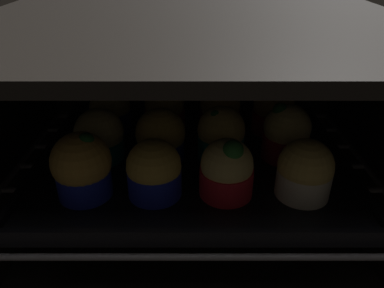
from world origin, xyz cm
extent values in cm
cube|color=black|center=(0.00, 22.00, -0.75)|extent=(59.00, 47.00, 1.50)
cube|color=black|center=(0.00, 22.00, 34.75)|extent=(59.00, 47.00, 1.50)
cube|color=black|center=(0.00, 44.75, 17.00)|extent=(59.00, 1.50, 34.00)
cube|color=black|center=(-28.75, 22.00, 17.00)|extent=(1.50, 47.00, 34.00)
cube|color=black|center=(28.75, 22.00, 17.00)|extent=(1.50, 47.00, 34.00)
cylinder|color=#4C494C|center=(0.00, 3.00, 13.60)|extent=(54.00, 0.80, 0.80)
cylinder|color=#4C494C|center=(0.00, 9.33, 13.60)|extent=(54.00, 0.80, 0.80)
cylinder|color=#4C494C|center=(0.00, 15.67, 13.60)|extent=(54.00, 0.80, 0.80)
cylinder|color=#4C494C|center=(0.00, 22.00, 13.60)|extent=(54.00, 0.80, 0.80)
cylinder|color=#4C494C|center=(0.00, 28.33, 13.60)|extent=(54.00, 0.80, 0.80)
cylinder|color=#4C494C|center=(0.00, 34.67, 13.60)|extent=(54.00, 0.80, 0.80)
cylinder|color=#4C494C|center=(0.00, 41.00, 13.60)|extent=(54.00, 0.80, 0.80)
cylinder|color=#4C494C|center=(-27.00, 22.00, 13.60)|extent=(0.80, 42.00, 0.80)
cylinder|color=#4C494C|center=(27.00, 22.00, 13.60)|extent=(0.80, 42.00, 0.80)
cube|color=black|center=(0.00, 22.18, 14.60)|extent=(45.55, 36.25, 1.20)
cube|color=black|center=(0.00, 4.45, 15.70)|extent=(45.55, 0.80, 1.00)
cube|color=black|center=(0.00, 39.91, 15.70)|extent=(45.55, 0.80, 1.00)
cube|color=black|center=(-22.37, 22.18, 15.70)|extent=(0.80, 36.25, 1.00)
cube|color=black|center=(22.37, 22.18, 15.70)|extent=(0.80, 36.25, 1.00)
cylinder|color=#1928B7|center=(-13.87, 12.62, 17.04)|extent=(6.97, 6.97, 3.68)
sphere|color=gold|center=(-13.87, 12.62, 20.15)|extent=(7.60, 7.60, 7.60)
sphere|color=#19511E|center=(-12.79, 12.40, 23.20)|extent=(2.01, 2.01, 2.01)
cylinder|color=#1928B7|center=(-4.82, 12.67, 17.04)|extent=(6.97, 6.97, 3.68)
sphere|color=gold|center=(-4.82, 12.67, 19.43)|extent=(7.05, 7.05, 7.05)
cylinder|color=red|center=(4.41, 12.80, 17.04)|extent=(6.97, 6.97, 3.68)
sphere|color=#E0CC7A|center=(4.41, 12.80, 19.62)|extent=(6.72, 6.72, 6.72)
sphere|color=#28702D|center=(4.92, 11.55, 22.35)|extent=(2.56, 2.56, 2.56)
cylinder|color=silver|center=(14.31, 12.60, 17.04)|extent=(6.97, 6.97, 3.68)
sphere|color=#DBBC60|center=(14.31, 12.60, 19.48)|extent=(7.05, 7.05, 7.05)
cylinder|color=#0C8C84|center=(-13.77, 21.97, 17.04)|extent=(6.97, 6.97, 3.68)
sphere|color=#E0CC7A|center=(-13.77, 21.97, 19.48)|extent=(7.31, 7.31, 7.31)
cylinder|color=#1928B7|center=(-4.67, 21.88, 17.04)|extent=(6.97, 6.97, 3.68)
sphere|color=gold|center=(-4.67, 21.88, 19.48)|extent=(7.44, 7.44, 7.44)
sphere|color=#1E6023|center=(-4.67, 21.89, 21.84)|extent=(2.12, 2.12, 2.12)
cylinder|color=#0C8C84|center=(4.35, 22.28, 17.04)|extent=(6.97, 6.97, 3.68)
sphere|color=#DBBC60|center=(4.35, 22.28, 19.79)|extent=(7.12, 7.12, 7.12)
sphere|color=#1E6023|center=(3.40, 21.46, 22.35)|extent=(1.75, 1.75, 1.75)
cylinder|color=red|center=(14.08, 22.23, 17.04)|extent=(6.97, 6.97, 3.68)
sphere|color=#E0CC7A|center=(14.08, 22.23, 20.20)|extent=(6.95, 6.95, 6.95)
sphere|color=#19511E|center=(12.75, 22.24, 22.88)|extent=(2.26, 2.26, 2.26)
cylinder|color=#1928B7|center=(-14.03, 31.61, 17.04)|extent=(6.97, 6.97, 3.68)
sphere|color=#DBBC60|center=(-14.03, 31.61, 19.42)|extent=(6.94, 6.94, 6.94)
sphere|color=#19511E|center=(-13.66, 31.89, 21.57)|extent=(2.08, 2.08, 2.08)
cylinder|color=red|center=(-4.69, 31.78, 17.04)|extent=(6.97, 6.97, 3.68)
sphere|color=gold|center=(-4.69, 31.78, 20.12)|extent=(6.80, 6.80, 6.80)
sphere|color=#1E6023|center=(-5.13, 31.66, 22.86)|extent=(2.09, 2.09, 2.09)
cylinder|color=red|center=(4.79, 31.64, 17.04)|extent=(6.97, 6.97, 3.68)
sphere|color=gold|center=(4.79, 31.64, 19.93)|extent=(6.87, 6.87, 6.87)
cylinder|color=red|center=(13.80, 31.12, 17.04)|extent=(6.97, 6.97, 3.68)
sphere|color=gold|center=(13.80, 31.12, 20.13)|extent=(6.87, 6.87, 6.87)
camera|label=1|loc=(-0.20, -27.18, 44.39)|focal=34.87mm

